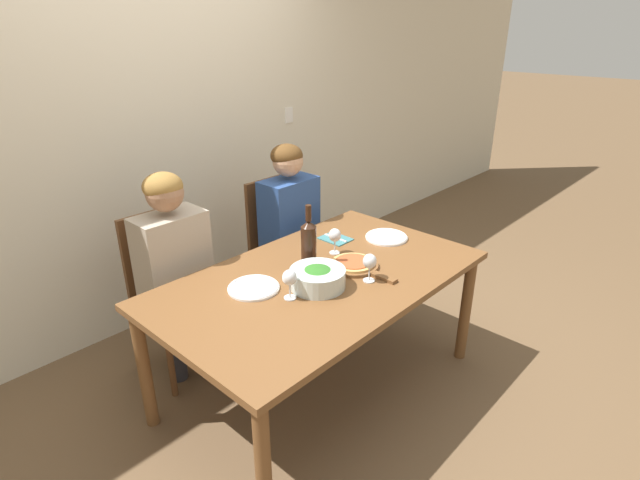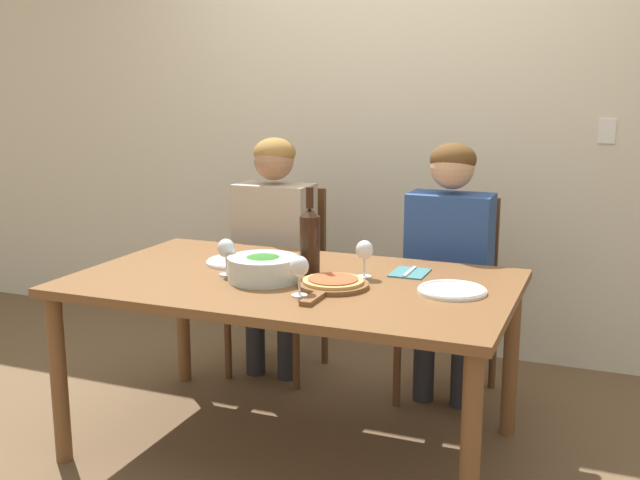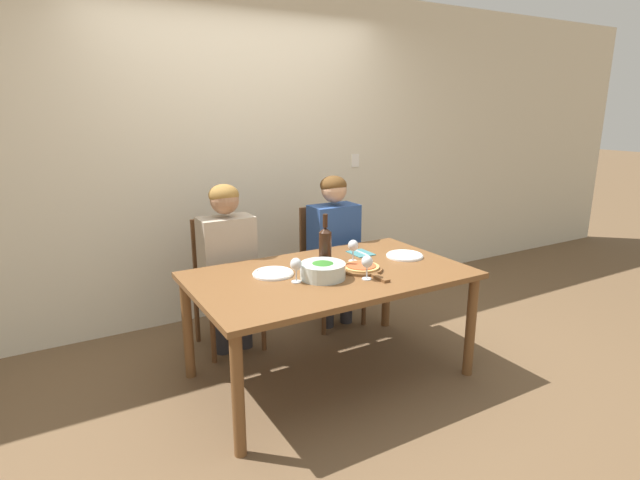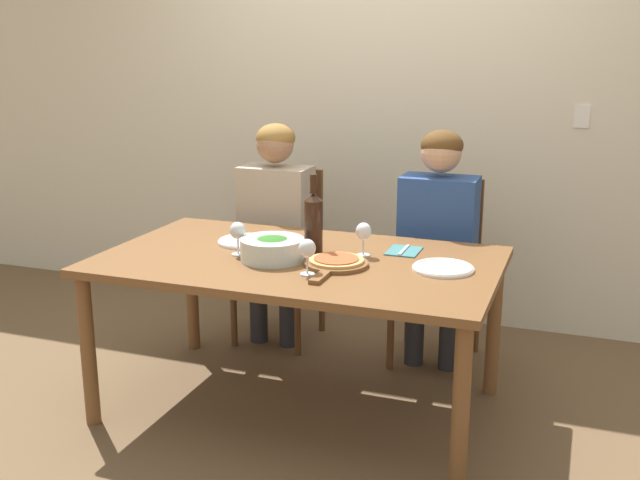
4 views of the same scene
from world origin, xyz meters
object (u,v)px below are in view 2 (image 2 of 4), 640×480
Objects in this scene: dinner_plate_right at (452,290)px; fork_on_napkin at (410,273)px; broccoli_bowl at (263,268)px; wine_glass_centre at (299,268)px; chair_left at (283,274)px; wine_bottle at (310,239)px; pizza_on_board at (332,284)px; person_woman at (273,235)px; person_man at (449,249)px; wine_glass_left at (226,250)px; dinner_plate_left at (236,261)px; chair_right at (452,291)px; wine_glass_right at (364,252)px.

dinner_plate_right is 0.31m from fork_on_napkin.
wine_glass_centre reaches higher than broccoli_bowl.
chair_left is 6.29× the size of wine_glass_centre.
wine_bottle reaches higher than pizza_on_board.
broccoli_bowl reaches higher than dinner_plate_right.
dinner_plate_right is at bearing -44.76° from fork_on_napkin.
person_woman reaches higher than pizza_on_board.
person_woman is (-0.00, -0.11, 0.23)m from chair_left.
chair_left is 0.91m from wine_bottle.
dinner_plate_right is (0.16, -0.67, -0.00)m from person_man.
pizza_on_board is (-0.28, -0.78, 0.00)m from person_man.
dinner_plate_left is at bearing 107.34° from wine_glass_left.
chair_right is 6.29× the size of wine_glass_centre.
chair_right reaches higher than dinner_plate_right.
person_man is 0.99m from wine_glass_centre.
person_woman and person_man have the same top height.
broccoli_bowl is 1.09× the size of dinner_plate_left.
wine_glass_centre is (0.39, -0.17, 0.00)m from wine_glass_left.
wine_bottle is 2.35× the size of wine_glass_right.
person_woman is 0.84m from broccoli_bowl.
fork_on_napkin is at bearing -96.18° from chair_right.
pizza_on_board is 0.19m from wine_glass_centre.
chair_left is 0.93m from person_man.
fork_on_napkin is (-0.06, -0.45, -0.01)m from person_man.
wine_glass_right is (-0.37, 0.09, 0.10)m from dinner_plate_right.
wine_glass_left is (-0.74, -0.76, 0.09)m from person_man.
wine_bottle is (0.45, -0.60, 0.13)m from person_woman.
dinner_plate_left is 0.57m from pizza_on_board.
dinner_plate_right is 1.69× the size of wine_glass_left.
pizza_on_board is at bearing -51.57° from person_woman.
chair_left is 0.78× the size of person_man.
chair_right is 1.14m from wine_glass_centre.
chair_left reaches higher than broccoli_bowl.
pizza_on_board is 2.29× the size of fork_on_napkin.
wine_glass_left reaches higher than fork_on_napkin.
chair_right is 3.71× the size of dinner_plate_right.
dinner_plate_right is at bearing -36.75° from chair_left.
wine_bottle is at bearing 132.83° from pizza_on_board.
fork_on_napkin is (0.50, 0.32, -0.05)m from broccoli_bowl.
broccoli_bowl is 1.09× the size of dinner_plate_right.
pizza_on_board is 0.22m from wine_glass_right.
wine_glass_centre is (0.55, -0.93, 0.09)m from person_woman.
pizza_on_board is at bearing -0.04° from broccoli_bowl.
chair_left reaches higher than wine_glass_left.
wine_bottle is 0.24m from broccoli_bowl.
person_man reaches higher than fork_on_napkin.
pizza_on_board is (-0.28, -0.89, 0.23)m from chair_right.
fork_on_napkin is (0.74, 0.11, -0.01)m from dinner_plate_left.
pizza_on_board is at bearing -123.48° from fork_on_napkin.
chair_left is 5.28× the size of fork_on_napkin.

